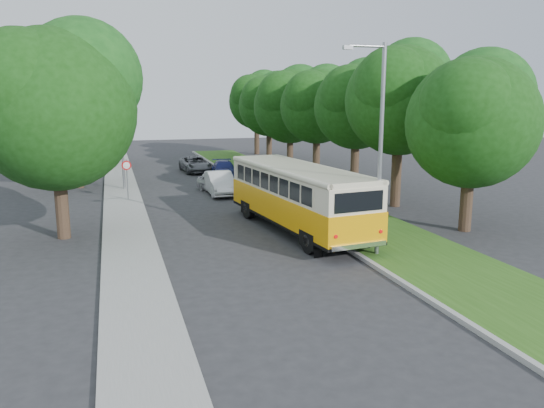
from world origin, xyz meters
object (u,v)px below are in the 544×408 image
object	(u,v)px
lamppost_far	(120,128)
car_grey	(196,164)
lamppost_near	(379,144)
car_blue	(224,169)
car_silver	(217,183)
car_white	(220,183)
vintage_bus	(297,199)

from	to	relation	value
lamppost_far	car_grey	size ratio (longest dim) A/B	1.61
lamppost_near	car_blue	bearing A→B (deg)	93.09
car_blue	lamppost_near	bearing A→B (deg)	-80.68
lamppost_far	car_silver	bearing A→B (deg)	-23.05
car_white	car_blue	bearing A→B (deg)	75.92
lamppost_near	car_white	bearing A→B (deg)	101.20
vintage_bus	lamppost_far	bearing A→B (deg)	111.59
lamppost_far	car_silver	xyz separation A→B (m)	(5.88, -2.50, -3.51)
car_silver	car_blue	bearing A→B (deg)	56.07
lamppost_far	car_white	world-z (taller)	lamppost_far
vintage_bus	car_white	distance (m)	10.65
vintage_bus	car_grey	size ratio (longest dim) A/B	2.23
lamppost_near	car_grey	bearing A→B (deg)	96.23
lamppost_near	lamppost_far	bearing A→B (deg)	115.71
lamppost_near	car_grey	distance (m)	26.39
lamppost_near	vintage_bus	world-z (taller)	lamppost_near
lamppost_far	vintage_bus	world-z (taller)	lamppost_far
lamppost_far	car_blue	xyz separation A→B (m)	(7.70, 3.86, -3.48)
lamppost_near	car_grey	world-z (taller)	lamppost_near
car_silver	car_white	distance (m)	0.85
vintage_bus	car_white	xyz separation A→B (m)	(-1.49, 10.52, -0.82)
vintage_bus	car_silver	size ratio (longest dim) A/B	2.91
car_blue	car_grey	size ratio (longest dim) A/B	0.93
lamppost_far	car_grey	distance (m)	10.23
lamppost_near	car_silver	size ratio (longest dim) A/B	2.24
lamppost_near	car_silver	distance (m)	16.71
car_grey	car_white	bearing A→B (deg)	-94.31
lamppost_near	vintage_bus	xyz separation A→B (m)	(-1.51, 4.64, -2.83)
car_white	car_blue	world-z (taller)	car_white
car_silver	car_grey	bearing A→B (deg)	70.95
lamppost_far	vintage_bus	distance (m)	15.91
car_blue	car_grey	xyz separation A→B (m)	(-1.63, 3.61, 0.02)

